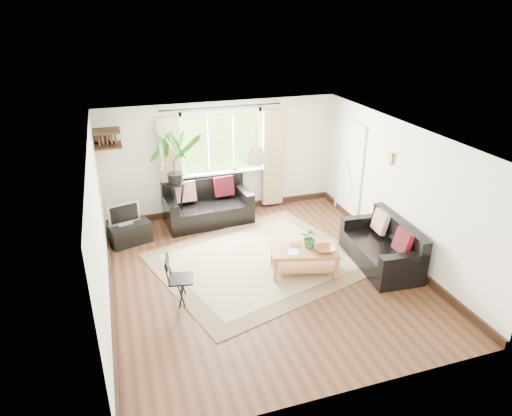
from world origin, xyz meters
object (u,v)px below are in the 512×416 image
object	(u,v)px
coffee_table	(304,261)
sofa_right	(381,245)
sofa_back	(208,204)
palm_stand	(175,180)
folding_chair	(181,280)
tv_stand	(130,233)

from	to	relation	value
coffee_table	sofa_right	bearing A→B (deg)	-6.97
sofa_back	palm_stand	bearing A→B (deg)	171.16
folding_chair	tv_stand	bearing A→B (deg)	27.07
folding_chair	sofa_back	bearing A→B (deg)	-9.71
tv_stand	palm_stand	xyz separation A→B (m)	(1.00, 0.48, 0.79)
sofa_right	palm_stand	size ratio (longest dim) A/B	0.82
sofa_right	folding_chair	size ratio (longest dim) A/B	2.09
sofa_back	coffee_table	size ratio (longest dim) A/B	1.58
tv_stand	palm_stand	size ratio (longest dim) A/B	0.38
coffee_table	folding_chair	bearing A→B (deg)	-174.74
palm_stand	folding_chair	distance (m)	2.76
tv_stand	coffee_table	bearing A→B (deg)	-52.78
folding_chair	palm_stand	bearing A→B (deg)	3.17
coffee_table	palm_stand	world-z (taller)	palm_stand
tv_stand	folding_chair	distance (m)	2.28
sofa_right	coffee_table	distance (m)	1.38
sofa_right	palm_stand	xyz separation A→B (m)	(-3.10, 2.64, 0.61)
tv_stand	folding_chair	size ratio (longest dim) A/B	0.97
tv_stand	palm_stand	world-z (taller)	palm_stand
sofa_right	folding_chair	bearing A→B (deg)	-85.44
palm_stand	folding_chair	bearing A→B (deg)	-97.83
coffee_table	sofa_back	bearing A→B (deg)	114.64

